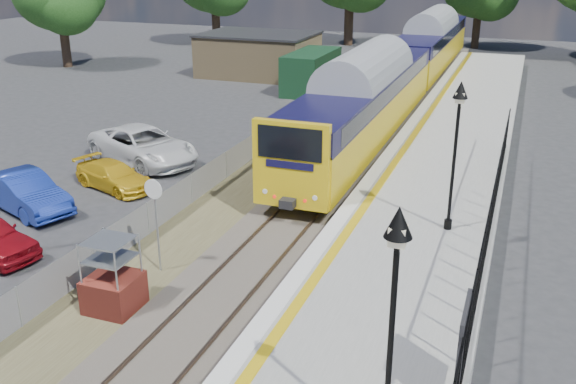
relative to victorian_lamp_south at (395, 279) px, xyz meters
The scene contains 15 objects.
ground 8.05m from the victorian_lamp_south, 143.97° to the left, with size 120.00×120.00×0.00m, color #2D2D30.
track_bed 15.50m from the victorian_lamp_south, 113.60° to the left, with size 5.90×80.00×0.29m.
platform 12.67m from the victorian_lamp_south, 96.18° to the left, with size 5.00×70.00×0.90m, color gray.
platform_edge 12.92m from the victorian_lamp_south, 105.65° to the left, with size 0.90×70.00×0.01m.
victorian_lamp_south is the anchor object (origin of this frame).
victorian_lamp_north 10.00m from the victorian_lamp_south, 91.15° to the left, with size 0.44×0.44×4.60m.
palisade_fence 6.79m from the victorian_lamp_south, 80.47° to the left, with size 0.12×26.00×2.00m.
wire_fence 19.07m from the victorian_lamp_south, 121.23° to the left, with size 0.06×52.00×1.20m.
outbuilding 38.94m from the victorian_lamp_south, 114.99° to the left, with size 10.80×10.10×3.12m.
train 31.26m from the victorian_lamp_south, 100.15° to the left, with size 2.82×40.83×3.51m.
brick_plinth 9.37m from the victorian_lamp_south, 155.82° to the left, with size 1.29×1.29×2.08m.
speed_sign 10.17m from the victorian_lamp_south, 143.78° to the left, with size 0.59×0.12×2.95m.
car_blue 17.59m from the victorian_lamp_south, 151.11° to the left, with size 1.53×4.38×1.44m, color navy.
car_yellow 18.02m from the victorian_lamp_south, 139.65° to the left, with size 1.51×3.71×1.08m, color gold.
car_white 20.72m from the victorian_lamp_south, 133.83° to the left, with size 2.63×5.70×1.58m, color silver.
Camera 1 is at (7.00, -12.73, 9.05)m, focal length 40.00 mm.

